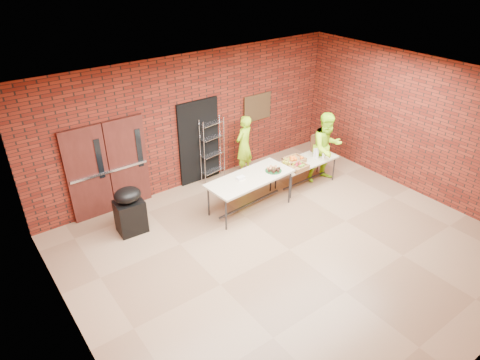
% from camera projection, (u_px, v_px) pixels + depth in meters
% --- Properties ---
extents(room, '(8.08, 7.08, 3.28)m').
position_uv_depth(room, '(294.00, 179.00, 7.67)').
color(room, '#806045').
rests_on(room, ground).
extents(double_doors, '(1.78, 0.12, 2.10)m').
position_uv_depth(double_doors, '(109.00, 168.00, 9.20)').
color(double_doors, '#491B15').
rests_on(double_doors, room).
extents(dark_doorway, '(1.10, 0.06, 2.10)m').
position_uv_depth(dark_doorway, '(199.00, 142.00, 10.41)').
color(dark_doorway, black).
rests_on(dark_doorway, room).
extents(bronze_plaque, '(0.85, 0.04, 0.70)m').
position_uv_depth(bronze_plaque, '(257.00, 107.00, 11.09)').
color(bronze_plaque, '#44301B').
rests_on(bronze_plaque, room).
extents(wire_rack, '(0.63, 0.30, 1.64)m').
position_uv_depth(wire_rack, '(212.00, 149.00, 10.57)').
color(wire_rack, '#ABABB2').
rests_on(wire_rack, room).
extents(table_left, '(2.06, 0.98, 0.82)m').
position_uv_depth(table_left, '(250.00, 180.00, 9.37)').
color(table_left, beige).
rests_on(table_left, room).
extents(table_right, '(1.64, 0.71, 0.67)m').
position_uv_depth(table_right, '(306.00, 162.00, 10.41)').
color(table_right, beige).
rests_on(table_right, room).
extents(basket_bananas, '(0.43, 0.34, 0.13)m').
position_uv_depth(basket_bananas, '(286.00, 167.00, 9.97)').
color(basket_bananas, '#AF8446').
rests_on(basket_bananas, table_right).
extents(basket_oranges, '(0.48, 0.37, 0.15)m').
position_uv_depth(basket_oranges, '(294.00, 160.00, 10.26)').
color(basket_oranges, '#AF8446').
rests_on(basket_oranges, table_right).
extents(basket_apples, '(0.43, 0.33, 0.13)m').
position_uv_depth(basket_apples, '(298.00, 167.00, 9.97)').
color(basket_apples, '#AF8446').
rests_on(basket_apples, table_right).
extents(muffin_tray, '(0.37, 0.37, 0.09)m').
position_uv_depth(muffin_tray, '(273.00, 169.00, 9.57)').
color(muffin_tray, '#144C21').
rests_on(muffin_tray, table_left).
extents(napkin_box, '(0.18, 0.12, 0.06)m').
position_uv_depth(napkin_box, '(241.00, 178.00, 9.24)').
color(napkin_box, white).
rests_on(napkin_box, table_left).
extents(coffee_dispenser, '(0.34, 0.30, 0.44)m').
position_uv_depth(coffee_dispenser, '(320.00, 143.00, 10.71)').
color(coffee_dispenser, brown).
rests_on(coffee_dispenser, table_right).
extents(cup_stack_front, '(0.09, 0.09, 0.26)m').
position_uv_depth(cup_stack_front, '(317.00, 153.00, 10.42)').
color(cup_stack_front, white).
rests_on(cup_stack_front, table_right).
extents(cup_stack_mid, '(0.08, 0.08, 0.23)m').
position_uv_depth(cup_stack_mid, '(324.00, 154.00, 10.41)').
color(cup_stack_mid, white).
rests_on(cup_stack_mid, table_right).
extents(cup_stack_back, '(0.07, 0.07, 0.22)m').
position_uv_depth(cup_stack_back, '(315.00, 153.00, 10.48)').
color(cup_stack_back, white).
rests_on(cup_stack_back, table_right).
extents(covered_grill, '(0.59, 0.51, 1.03)m').
position_uv_depth(covered_grill, '(130.00, 210.00, 8.76)').
color(covered_grill, black).
rests_on(covered_grill, room).
extents(volunteer_woman, '(0.67, 0.55, 1.58)m').
position_uv_depth(volunteer_woman, '(244.00, 145.00, 10.86)').
color(volunteer_woman, '#B0F91B').
rests_on(volunteer_woman, room).
extents(volunteer_man, '(0.97, 0.82, 1.77)m').
position_uv_depth(volunteer_man, '(326.00, 147.00, 10.52)').
color(volunteer_man, '#B0F91B').
rests_on(volunteer_man, room).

